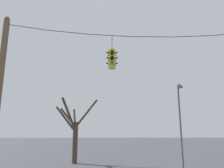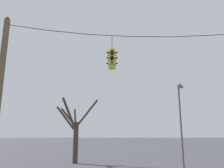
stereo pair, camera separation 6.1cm
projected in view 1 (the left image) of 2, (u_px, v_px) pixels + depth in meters
span_wire at (151, 33)px, 11.52m from camera, size 15.23×0.03×0.66m
traffic_light_near_right_pole at (112, 59)px, 11.15m from camera, size 0.58×0.58×1.79m
street_lamp at (180, 111)px, 14.31m from camera, size 0.40×0.70×5.41m
bare_tree at (74, 130)px, 16.65m from camera, size 3.53×3.13×4.82m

